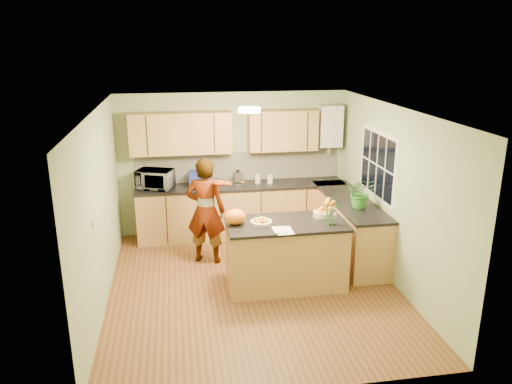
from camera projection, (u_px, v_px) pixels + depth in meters
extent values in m
plane|color=#573718|center=(253.00, 286.00, 7.09)|extent=(4.50, 4.50, 0.00)
cube|color=silver|center=(253.00, 110.00, 6.35)|extent=(4.00, 4.50, 0.02)
cube|color=#8EA677|center=(233.00, 163.00, 8.84)|extent=(4.00, 0.02, 2.50)
cube|color=#8EA677|center=(291.00, 279.00, 4.60)|extent=(4.00, 0.02, 2.50)
cube|color=#8EA677|center=(100.00, 211.00, 6.41)|extent=(0.02, 4.50, 2.50)
cube|color=#8EA677|center=(393.00, 196.00, 7.03)|extent=(0.02, 4.50, 2.50)
cube|color=#AD7845|center=(241.00, 211.00, 8.81)|extent=(3.60, 0.60, 0.90)
cube|color=black|center=(241.00, 186.00, 8.67)|extent=(3.64, 0.62, 0.04)
cube|color=#AD7845|center=(349.00, 228.00, 8.02)|extent=(0.60, 2.20, 0.90)
cube|color=black|center=(350.00, 200.00, 7.88)|extent=(0.62, 2.24, 0.04)
cube|color=beige|center=(239.00, 166.00, 8.86)|extent=(3.60, 0.02, 0.52)
cube|color=#AD7845|center=(181.00, 133.00, 8.37)|extent=(1.70, 0.34, 0.70)
cube|color=#AD7845|center=(283.00, 130.00, 8.64)|extent=(1.20, 0.34, 0.70)
cube|color=silver|center=(330.00, 126.00, 8.77)|extent=(0.40, 0.30, 0.72)
cylinder|color=#AEAEB3|center=(329.00, 148.00, 8.88)|extent=(0.06, 0.06, 0.20)
cube|color=silver|center=(377.00, 165.00, 7.51)|extent=(0.01, 1.30, 1.05)
cube|color=black|center=(377.00, 165.00, 7.51)|extent=(0.01, 1.18, 0.92)
cube|color=silver|center=(94.00, 223.00, 5.84)|extent=(0.02, 0.09, 0.09)
cylinder|color=#FFEABF|center=(249.00, 110.00, 6.65)|extent=(0.30, 0.30, 0.06)
cylinder|color=silver|center=(249.00, 108.00, 6.64)|extent=(0.10, 0.10, 0.02)
cube|color=#AD7845|center=(286.00, 255.00, 7.01)|extent=(1.61, 0.81, 0.91)
cube|color=black|center=(286.00, 224.00, 6.87)|extent=(1.65, 0.85, 0.04)
cylinder|color=beige|center=(261.00, 222.00, 6.80)|extent=(0.30, 0.30, 0.04)
cylinder|color=beige|center=(322.00, 214.00, 7.08)|extent=(0.25, 0.25, 0.07)
cylinder|color=silver|center=(333.00, 218.00, 6.76)|extent=(0.10, 0.10, 0.20)
ellipsoid|color=orange|center=(235.00, 217.00, 6.77)|extent=(0.36, 0.33, 0.21)
cube|color=white|center=(284.00, 230.00, 6.56)|extent=(0.22, 0.30, 0.01)
imported|color=tan|center=(206.00, 211.00, 7.66)|extent=(0.71, 0.58, 1.68)
imported|color=silver|center=(155.00, 179.00, 8.40)|extent=(0.68, 0.58, 0.32)
cube|color=navy|center=(200.00, 179.00, 8.54)|extent=(0.37, 0.30, 0.27)
cylinder|color=#AEAEB3|center=(238.00, 179.00, 8.61)|extent=(0.17, 0.17, 0.23)
sphere|color=black|center=(238.00, 170.00, 8.56)|extent=(0.08, 0.08, 0.08)
cylinder|color=beige|center=(258.00, 179.00, 8.73)|extent=(0.14, 0.14, 0.16)
cylinder|color=silver|center=(270.00, 179.00, 8.71)|extent=(0.10, 0.10, 0.15)
imported|color=#327928|center=(361.00, 193.00, 7.43)|extent=(0.46, 0.42, 0.46)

